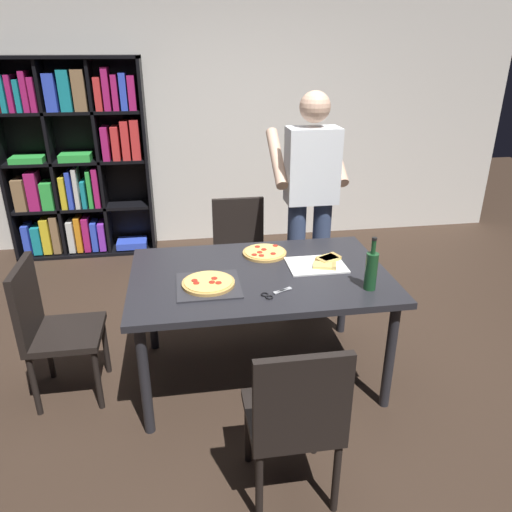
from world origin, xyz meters
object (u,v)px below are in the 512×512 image
at_px(person_serving_pizza, 310,195).
at_px(pepperoni_pizza_on_tray, 208,284).
at_px(chair_far_side, 240,248).
at_px(kitchen_scissors, 272,294).
at_px(chair_left_end, 49,323).
at_px(wine_bottle, 371,270).
at_px(second_pizza_plain, 265,253).
at_px(dining_table, 260,284).
at_px(bookshelf, 76,161).
at_px(chair_near_camera, 296,415).

relative_size(person_serving_pizza, pepperoni_pizza_on_tray, 4.76).
bearing_deg(chair_far_side, kitchen_scissors, -88.91).
xyz_separation_m(chair_left_end, wine_bottle, (1.86, -0.30, 0.36)).
distance_m(kitchen_scissors, second_pizza_plain, 0.57).
relative_size(dining_table, bookshelf, 0.81).
bearing_deg(wine_bottle, second_pizza_plain, 131.12).
bearing_deg(pepperoni_pizza_on_tray, chair_near_camera, -69.49).
xyz_separation_m(dining_table, pepperoni_pizza_on_tray, (-0.32, -0.13, 0.09)).
bearing_deg(bookshelf, chair_far_side, -43.17).
xyz_separation_m(kitchen_scissors, second_pizza_plain, (0.05, 0.57, 0.01)).
distance_m(chair_far_side, second_pizza_plain, 0.75).
relative_size(bookshelf, kitchen_scissors, 9.94).
height_order(chair_left_end, wine_bottle, wine_bottle).
distance_m(person_serving_pizza, kitchen_scissors, 1.19).
relative_size(dining_table, wine_bottle, 4.98).
xyz_separation_m(dining_table, second_pizza_plain, (0.08, 0.28, 0.08)).
height_order(bookshelf, wine_bottle, bookshelf).
xyz_separation_m(bookshelf, pepperoni_pizza_on_tray, (1.15, -2.50, -0.21)).
bearing_deg(person_serving_pizza, pepperoni_pizza_on_tray, -132.97).
bearing_deg(kitchen_scissors, chair_near_camera, -91.98).
bearing_deg(person_serving_pizza, wine_bottle, -85.93).
distance_m(person_serving_pizza, pepperoni_pizza_on_tray, 1.25).
relative_size(chair_near_camera, chair_left_end, 1.00).
height_order(chair_far_side, pepperoni_pizza_on_tray, chair_far_side).
height_order(chair_left_end, kitchen_scissors, chair_left_end).
height_order(bookshelf, person_serving_pizza, bookshelf).
bearing_deg(chair_far_side, wine_bottle, -65.52).
relative_size(chair_near_camera, wine_bottle, 2.85).
relative_size(person_serving_pizza, second_pizza_plain, 5.98).
height_order(dining_table, pepperoni_pizza_on_tray, pepperoni_pizza_on_tray).
distance_m(dining_table, second_pizza_plain, 0.31).
bearing_deg(pepperoni_pizza_on_tray, second_pizza_plain, 45.51).
distance_m(chair_left_end, second_pizza_plain, 1.40).
relative_size(chair_far_side, pepperoni_pizza_on_tray, 2.45).
height_order(dining_table, chair_near_camera, chair_near_camera).
relative_size(bookshelf, pepperoni_pizza_on_tray, 5.30).
bearing_deg(chair_left_end, dining_table, 0.00).
bearing_deg(second_pizza_plain, pepperoni_pizza_on_tray, -134.49).
xyz_separation_m(person_serving_pizza, pepperoni_pizza_on_tray, (-0.84, -0.90, -0.23)).
xyz_separation_m(bookshelf, person_serving_pizza, (1.98, -1.60, 0.03)).
height_order(chair_near_camera, chair_left_end, same).
bearing_deg(kitchen_scissors, bookshelf, 119.37).
distance_m(chair_near_camera, chair_far_side, 1.98).
xyz_separation_m(chair_left_end, second_pizza_plain, (1.35, 0.28, 0.25)).
xyz_separation_m(person_serving_pizza, second_pizza_plain, (-0.43, -0.49, -0.24)).
distance_m(chair_far_side, wine_bottle, 1.46).
bearing_deg(chair_left_end, wine_bottle, -9.20).
xyz_separation_m(chair_near_camera, kitchen_scissors, (0.02, 0.70, 0.24)).
bearing_deg(chair_far_side, person_serving_pizza, -23.26).
bearing_deg(chair_near_camera, chair_left_end, 142.09).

